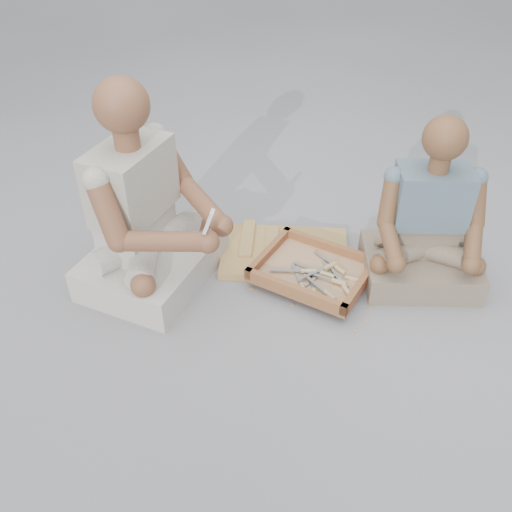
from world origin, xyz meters
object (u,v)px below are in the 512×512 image
at_px(carved_panel, 285,253).
at_px(companion, 426,230).
at_px(craftsman, 146,219).
at_px(tool_tray, 313,271).

height_order(carved_panel, companion, companion).
height_order(carved_panel, craftsman, craftsman).
xyz_separation_m(tool_tray, companion, (0.45, 0.26, 0.21)).
xyz_separation_m(carved_panel, companion, (0.65, 0.14, 0.26)).
distance_m(tool_tray, craftsman, 0.83).
relative_size(craftsman, companion, 1.20).
relative_size(carved_panel, tool_tray, 1.16).
relative_size(carved_panel, companion, 0.77).
bearing_deg(companion, tool_tray, 6.03).
bearing_deg(tool_tray, craftsman, -157.31).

